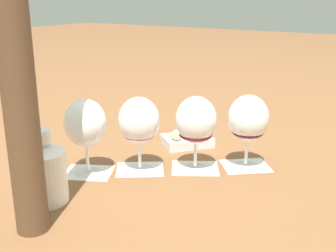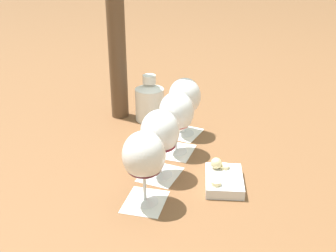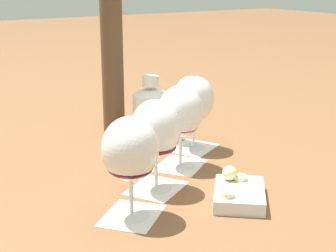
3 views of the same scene
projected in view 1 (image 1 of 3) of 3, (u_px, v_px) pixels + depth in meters
ground_plane at (166, 169)px, 1.05m from camera, size 8.00×8.00×0.00m
tasting_card_0 at (88, 172)px, 1.02m from camera, size 0.14×0.14×0.00m
tasting_card_1 at (140, 169)px, 1.04m from camera, size 0.14×0.15×0.00m
tasting_card_2 at (195, 168)px, 1.05m from camera, size 0.14×0.15×0.00m
tasting_card_3 at (246, 166)px, 1.06m from camera, size 0.15×0.15×0.00m
wine_glass_0 at (85, 126)px, 0.99m from camera, size 0.10×0.10×0.18m
wine_glass_1 at (139, 124)px, 1.01m from camera, size 0.10×0.10×0.18m
wine_glass_2 at (196, 122)px, 1.01m from camera, size 0.10×0.10×0.18m
wine_glass_3 at (248, 121)px, 1.03m from camera, size 0.10×0.10×0.18m
ceramic_vase at (43, 171)px, 0.86m from camera, size 0.10×0.10×0.16m
snack_dish at (186, 140)px, 1.20m from camera, size 0.16×0.16×0.06m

